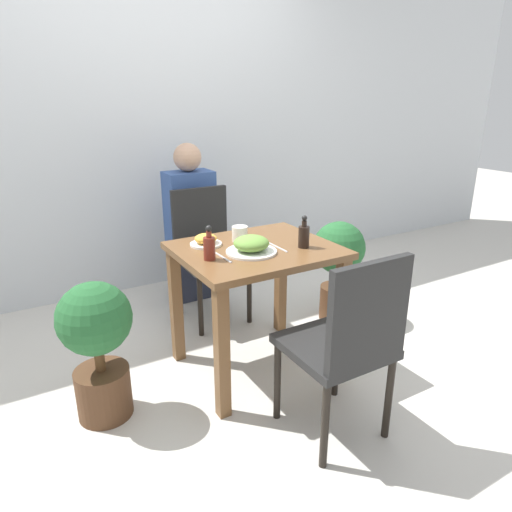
{
  "coord_description": "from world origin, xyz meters",
  "views": [
    {
      "loc": [
        -1.16,
        -1.98,
        1.48
      ],
      "look_at": [
        0.0,
        0.0,
        0.67
      ],
      "focal_mm": 32.0,
      "sensor_mm": 36.0,
      "label": 1
    }
  ],
  "objects_px": {
    "drink_cup": "(240,234)",
    "condiment_bottle": "(304,235)",
    "chair_near": "(347,340)",
    "chair_far": "(207,247)",
    "sauce_bottle": "(209,247)",
    "person_figure": "(191,224)",
    "food_plate": "(251,245)",
    "side_plate": "(206,240)",
    "potted_plant_left": "(97,341)",
    "potted_plant_right": "(338,259)"
  },
  "relations": [
    {
      "from": "sauce_bottle",
      "to": "person_figure",
      "type": "xyz_separation_m",
      "value": [
        0.36,
        1.14,
        -0.21
      ]
    },
    {
      "from": "drink_cup",
      "to": "person_figure",
      "type": "bearing_deg",
      "value": 84.37
    },
    {
      "from": "drink_cup",
      "to": "sauce_bottle",
      "type": "distance_m",
      "value": 0.33
    },
    {
      "from": "side_plate",
      "to": "sauce_bottle",
      "type": "distance_m",
      "value": 0.23
    },
    {
      "from": "chair_near",
      "to": "person_figure",
      "type": "relative_size",
      "value": 0.76
    },
    {
      "from": "drink_cup",
      "to": "person_figure",
      "type": "height_order",
      "value": "person_figure"
    },
    {
      "from": "sauce_bottle",
      "to": "person_figure",
      "type": "bearing_deg",
      "value": 72.2
    },
    {
      "from": "side_plate",
      "to": "potted_plant_left",
      "type": "xyz_separation_m",
      "value": [
        -0.64,
        -0.17,
        -0.34
      ]
    },
    {
      "from": "condiment_bottle",
      "to": "side_plate",
      "type": "bearing_deg",
      "value": 145.81
    },
    {
      "from": "chair_near",
      "to": "person_figure",
      "type": "xyz_separation_m",
      "value": [
        0.03,
        1.79,
        0.08
      ]
    },
    {
      "from": "potted_plant_right",
      "to": "side_plate",
      "type": "bearing_deg",
      "value": -175.84
    },
    {
      "from": "chair_near",
      "to": "side_plate",
      "type": "distance_m",
      "value": 0.94
    },
    {
      "from": "chair_near",
      "to": "sauce_bottle",
      "type": "bearing_deg",
      "value": -63.08
    },
    {
      "from": "chair_near",
      "to": "side_plate",
      "type": "bearing_deg",
      "value": -73.8
    },
    {
      "from": "chair_near",
      "to": "person_figure",
      "type": "bearing_deg",
      "value": -91.09
    },
    {
      "from": "chair_far",
      "to": "food_plate",
      "type": "height_order",
      "value": "chair_far"
    },
    {
      "from": "sauce_bottle",
      "to": "food_plate",
      "type": "bearing_deg",
      "value": -3.29
    },
    {
      "from": "sauce_bottle",
      "to": "potted_plant_left",
      "type": "bearing_deg",
      "value": 174.81
    },
    {
      "from": "chair_near",
      "to": "drink_cup",
      "type": "height_order",
      "value": "chair_near"
    },
    {
      "from": "side_plate",
      "to": "drink_cup",
      "type": "relative_size",
      "value": 1.96
    },
    {
      "from": "potted_plant_left",
      "to": "potted_plant_right",
      "type": "distance_m",
      "value": 1.65
    },
    {
      "from": "chair_near",
      "to": "condiment_bottle",
      "type": "distance_m",
      "value": 0.67
    },
    {
      "from": "food_plate",
      "to": "drink_cup",
      "type": "bearing_deg",
      "value": 77.83
    },
    {
      "from": "drink_cup",
      "to": "condiment_bottle",
      "type": "distance_m",
      "value": 0.36
    },
    {
      "from": "potted_plant_left",
      "to": "person_figure",
      "type": "bearing_deg",
      "value": 49.53
    },
    {
      "from": "chair_far",
      "to": "person_figure",
      "type": "relative_size",
      "value": 0.76
    },
    {
      "from": "chair_near",
      "to": "food_plate",
      "type": "bearing_deg",
      "value": -80.8
    },
    {
      "from": "potted_plant_left",
      "to": "chair_near",
      "type": "bearing_deg",
      "value": -38.23
    },
    {
      "from": "food_plate",
      "to": "side_plate",
      "type": "xyz_separation_m",
      "value": [
        -0.15,
        0.23,
        -0.01
      ]
    },
    {
      "from": "side_plate",
      "to": "food_plate",
      "type": "bearing_deg",
      "value": -57.15
    },
    {
      "from": "sauce_bottle",
      "to": "potted_plant_right",
      "type": "relative_size",
      "value": 0.25
    },
    {
      "from": "food_plate",
      "to": "drink_cup",
      "type": "distance_m",
      "value": 0.21
    },
    {
      "from": "chair_near",
      "to": "chair_far",
      "type": "xyz_separation_m",
      "value": [
        0.01,
        1.45,
        0.0
      ]
    },
    {
      "from": "side_plate",
      "to": "potted_plant_right",
      "type": "distance_m",
      "value": 1.05
    },
    {
      "from": "chair_near",
      "to": "potted_plant_left",
      "type": "height_order",
      "value": "chair_near"
    },
    {
      "from": "chair_far",
      "to": "person_figure",
      "type": "height_order",
      "value": "person_figure"
    },
    {
      "from": "chair_near",
      "to": "chair_far",
      "type": "height_order",
      "value": "same"
    },
    {
      "from": "chair_near",
      "to": "drink_cup",
      "type": "distance_m",
      "value": 0.88
    },
    {
      "from": "chair_near",
      "to": "food_plate",
      "type": "relative_size",
      "value": 3.42
    },
    {
      "from": "side_plate",
      "to": "person_figure",
      "type": "xyz_separation_m",
      "value": [
        0.29,
        0.92,
        -0.17
      ]
    },
    {
      "from": "sauce_bottle",
      "to": "condiment_bottle",
      "type": "relative_size",
      "value": 1.0
    },
    {
      "from": "condiment_bottle",
      "to": "food_plate",
      "type": "bearing_deg",
      "value": 167.56
    },
    {
      "from": "chair_near",
      "to": "potted_plant_left",
      "type": "relative_size",
      "value": 1.29
    },
    {
      "from": "side_plate",
      "to": "potted_plant_right",
      "type": "bearing_deg",
      "value": 4.16
    },
    {
      "from": "side_plate",
      "to": "condiment_bottle",
      "type": "height_order",
      "value": "condiment_bottle"
    },
    {
      "from": "chair_far",
      "to": "food_plate",
      "type": "xyz_separation_m",
      "value": [
        -0.11,
        -0.81,
        0.26
      ]
    },
    {
      "from": "chair_near",
      "to": "chair_far",
      "type": "distance_m",
      "value": 1.45
    },
    {
      "from": "side_plate",
      "to": "potted_plant_right",
      "type": "xyz_separation_m",
      "value": [
        1.0,
        0.07,
        -0.31
      ]
    },
    {
      "from": "potted_plant_right",
      "to": "person_figure",
      "type": "relative_size",
      "value": 0.6
    },
    {
      "from": "chair_far",
      "to": "drink_cup",
      "type": "xyz_separation_m",
      "value": [
        -0.07,
        -0.6,
        0.26
      ]
    }
  ]
}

